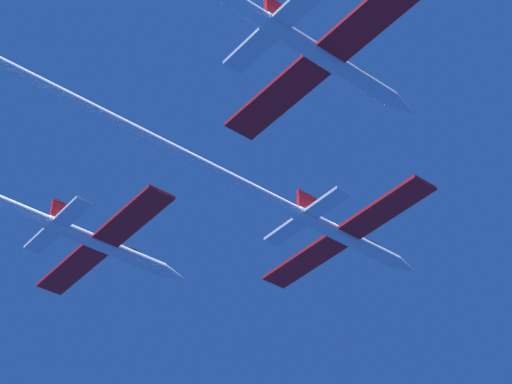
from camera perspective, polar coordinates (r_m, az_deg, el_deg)
jet_lead at (r=72.17m, az=-4.91°, el=2.41°), size 20.14×65.31×3.34m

